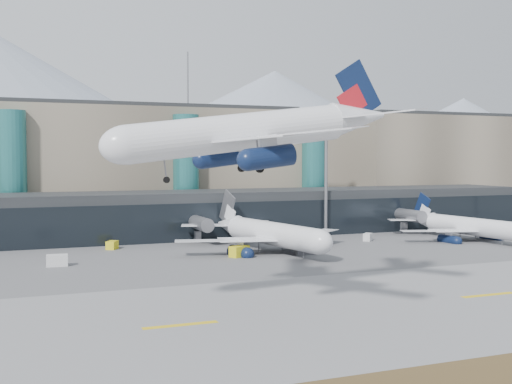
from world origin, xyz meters
The scene contains 19 objects.
ground centered at (0.00, 0.00, 0.00)m, with size 900.00×900.00×0.00m, color #515154.
runway_strip centered at (0.00, -15.00, 0.02)m, with size 400.00×40.00×0.04m, color slate.
dirt_verge centered at (0.00, -40.00, 0.00)m, with size 400.00×14.00×0.03m, color #47351E.
runway_markings centered at (0.00, -15.00, 0.05)m, with size 128.00×1.00×0.02m.
concourse centered at (-0.02, 57.73, 4.97)m, with size 170.00×27.00×10.00m.
terminal_main centered at (-25.00, 90.00, 15.44)m, with size 130.00×30.00×31.00m.
terminal_east centered at (95.00, 90.00, 15.44)m, with size 70.00×30.00×31.00m.
teal_towers centered at (-14.99, 74.01, 14.01)m, with size 116.40×19.40×46.00m.
mountain_ridge centered at (15.97, 380.00, 45.74)m, with size 910.00×400.00×110.00m.
lightmast_mid centered at (30.00, 48.00, 14.42)m, with size 3.00×1.20×25.60m.
hero_jet centered at (-9.06, -11.75, 21.52)m, with size 35.65×36.44×11.75m.
jet_parked_mid centered at (8.46, 32.52, 4.65)m, with size 37.49×38.12×12.29m.
jet_parked_right centered at (53.99, 32.34, 4.04)m, with size 32.92×32.82×10.68m.
veh_a centered at (-29.02, 27.88, 0.93)m, with size 3.30×1.86×1.86m, color silver.
veh_b centered at (-17.75, 44.24, 0.78)m, with size 2.70×1.66×1.56m, color yellow.
veh_c centered at (13.63, 24.63, 1.03)m, with size 3.69×1.95×2.05m, color #444549.
veh_d centered at (34.22, 37.11, 0.78)m, with size 2.73×1.46×1.56m, color silver.
veh_g centered at (24.32, 39.41, 0.68)m, with size 2.34×1.36×1.36m, color silver.
veh_h centered at (1.55, 26.36, 0.97)m, with size 3.51×1.84×1.94m, color yellow.
Camera 1 is at (-36.75, -78.81, 17.28)m, focal length 45.00 mm.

